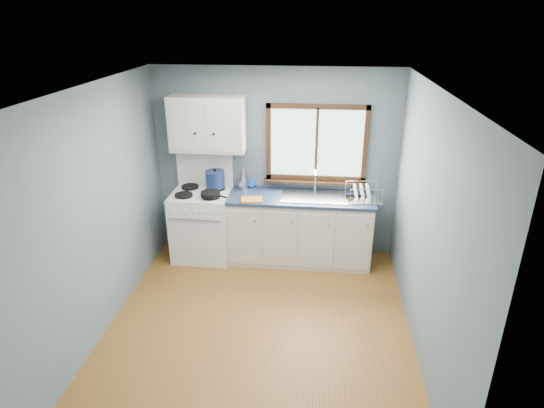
# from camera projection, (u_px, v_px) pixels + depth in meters

# --- Properties ---
(floor) EXTENTS (3.20, 3.60, 0.02)m
(floor) POSITION_uv_depth(u_px,v_px,m) (259.00, 327.00, 4.87)
(floor) COLOR brown
(floor) RESTS_ON ground
(ceiling) EXTENTS (3.20, 3.60, 0.02)m
(ceiling) POSITION_uv_depth(u_px,v_px,m) (255.00, 88.00, 3.88)
(ceiling) COLOR white
(ceiling) RESTS_ON wall_back
(wall_back) EXTENTS (3.20, 0.02, 2.50)m
(wall_back) POSITION_uv_depth(u_px,v_px,m) (275.00, 163.00, 6.03)
(wall_back) COLOR slate
(wall_back) RESTS_ON ground
(wall_front) EXTENTS (3.20, 0.02, 2.50)m
(wall_front) POSITION_uv_depth(u_px,v_px,m) (216.00, 349.00, 2.72)
(wall_front) COLOR slate
(wall_front) RESTS_ON ground
(wall_left) EXTENTS (0.02, 3.60, 2.50)m
(wall_left) POSITION_uv_depth(u_px,v_px,m) (97.00, 214.00, 4.53)
(wall_left) COLOR slate
(wall_left) RESTS_ON ground
(wall_right) EXTENTS (0.02, 3.60, 2.50)m
(wall_right) POSITION_uv_depth(u_px,v_px,m) (429.00, 229.00, 4.22)
(wall_right) COLOR slate
(wall_right) RESTS_ON ground
(gas_range) EXTENTS (0.76, 0.69, 1.36)m
(gas_range) POSITION_uv_depth(u_px,v_px,m) (203.00, 222.00, 6.11)
(gas_range) COLOR white
(gas_range) RESTS_ON floor
(base_cabinets) EXTENTS (1.85, 0.60, 0.88)m
(base_cabinets) POSITION_uv_depth(u_px,v_px,m) (299.00, 232.00, 6.03)
(base_cabinets) COLOR beige
(base_cabinets) RESTS_ON floor
(countertop) EXTENTS (1.89, 0.64, 0.04)m
(countertop) POSITION_uv_depth(u_px,v_px,m) (300.00, 198.00, 5.84)
(countertop) COLOR #1B2840
(countertop) RESTS_ON base_cabinets
(sink) EXTENTS (0.84, 0.46, 0.44)m
(sink) POSITION_uv_depth(u_px,v_px,m) (314.00, 201.00, 5.84)
(sink) COLOR silver
(sink) RESTS_ON countertop
(window) EXTENTS (1.36, 0.10, 1.03)m
(window) POSITION_uv_depth(u_px,v_px,m) (316.00, 149.00, 5.85)
(window) COLOR #9EC6A8
(window) RESTS_ON wall_back
(upper_cabinets) EXTENTS (0.95, 0.35, 0.70)m
(upper_cabinets) POSITION_uv_depth(u_px,v_px,m) (207.00, 124.00, 5.72)
(upper_cabinets) COLOR beige
(upper_cabinets) RESTS_ON wall_back
(skillet) EXTENTS (0.40, 0.33, 0.05)m
(skillet) POSITION_uv_depth(u_px,v_px,m) (211.00, 194.00, 5.74)
(skillet) COLOR black
(skillet) RESTS_ON gas_range
(stockpot) EXTENTS (0.34, 0.34, 0.25)m
(stockpot) POSITION_uv_depth(u_px,v_px,m) (215.00, 179.00, 5.99)
(stockpot) COLOR navy
(stockpot) RESTS_ON gas_range
(utensil_crock) EXTENTS (0.15, 0.15, 0.41)m
(utensil_crock) POSITION_uv_depth(u_px,v_px,m) (243.00, 183.00, 6.06)
(utensil_crock) COLOR silver
(utensil_crock) RESTS_ON countertop
(thermos) EXTENTS (0.09, 0.09, 0.31)m
(thermos) POSITION_uv_depth(u_px,v_px,m) (243.00, 179.00, 5.97)
(thermos) COLOR silver
(thermos) RESTS_ON countertop
(soap_bottle) EXTENTS (0.13, 0.13, 0.28)m
(soap_bottle) POSITION_uv_depth(u_px,v_px,m) (252.00, 178.00, 6.06)
(soap_bottle) COLOR blue
(soap_bottle) RESTS_ON countertop
(dish_towel) EXTENTS (0.30, 0.24, 0.02)m
(dish_towel) POSITION_uv_depth(u_px,v_px,m) (252.00, 200.00, 5.71)
(dish_towel) COLOR orange
(dish_towel) RESTS_ON countertop
(dish_rack) EXTENTS (0.46, 0.37, 0.22)m
(dish_rack) POSITION_uv_depth(u_px,v_px,m) (363.00, 196.00, 5.70)
(dish_rack) COLOR silver
(dish_rack) RESTS_ON countertop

